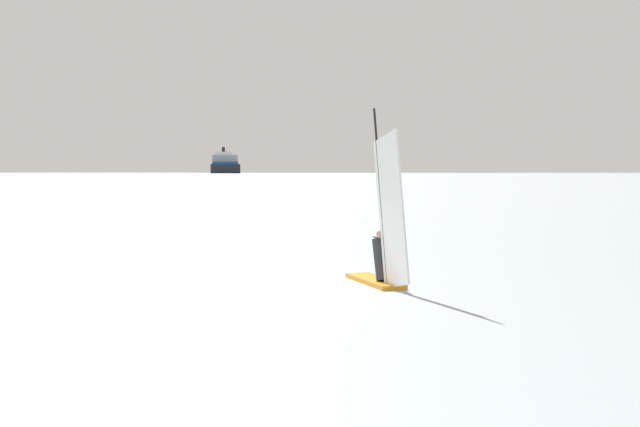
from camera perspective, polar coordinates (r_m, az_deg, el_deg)
ground_plane at (r=19.34m, az=-4.45°, el=-5.64°), size 4000.00×4000.00×0.00m
windsurfer at (r=19.73m, az=4.71°, el=-2.27°), size 1.13×3.40×4.63m
cargo_ship at (r=900.69m, az=-7.15°, el=3.49°), size 34.39×203.06×32.63m
distant_headland at (r=1373.66m, az=5.12°, el=4.07°), size 1252.18×541.05×47.15m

